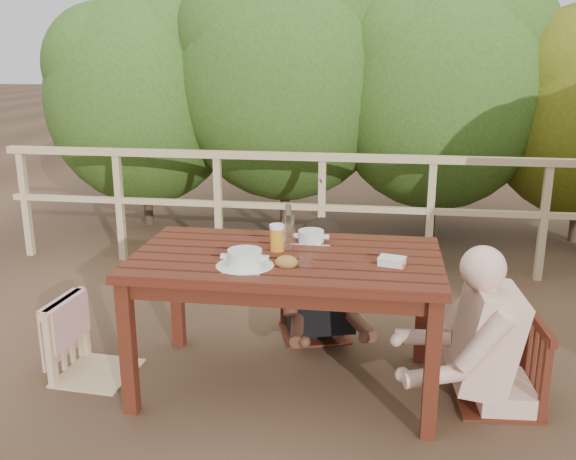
# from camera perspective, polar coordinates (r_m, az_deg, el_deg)

# --- Properties ---
(ground) EXTENTS (60.00, 60.00, 0.00)m
(ground) POSITION_cam_1_polar(r_m,az_deg,el_deg) (3.73, -0.12, -13.62)
(ground) COLOR brown
(ground) RESTS_ON ground
(table) EXTENTS (1.65, 0.93, 0.76)m
(table) POSITION_cam_1_polar(r_m,az_deg,el_deg) (3.56, -0.12, -8.28)
(table) COLOR #40180E
(table) RESTS_ON ground
(chair_left) EXTENTS (0.46, 0.46, 0.86)m
(chair_left) POSITION_cam_1_polar(r_m,az_deg,el_deg) (3.82, -17.12, -6.55)
(chair_left) COLOR tan
(chair_left) RESTS_ON ground
(chair_far) EXTENTS (0.53, 0.53, 0.86)m
(chair_far) POSITION_cam_1_polar(r_m,az_deg,el_deg) (4.17, 2.44, -3.91)
(chair_far) COLOR #40180E
(chair_far) RESTS_ON ground
(chair_right) EXTENTS (0.47, 0.47, 0.89)m
(chair_right) POSITION_cam_1_polar(r_m,az_deg,el_deg) (3.55, 18.65, -8.07)
(chair_right) COLOR #40180E
(chair_right) RESTS_ON ground
(woman) EXTENTS (0.68, 0.76, 1.27)m
(woman) POSITION_cam_1_polar(r_m,az_deg,el_deg) (4.12, 2.51, -1.09)
(woman) COLOR black
(woman) RESTS_ON ground
(diner_right) EXTENTS (0.75, 0.63, 1.44)m
(diner_right) POSITION_cam_1_polar(r_m,az_deg,el_deg) (3.46, 19.54, -3.91)
(diner_right) COLOR beige
(diner_right) RESTS_ON ground
(railing) EXTENTS (5.60, 0.10, 1.01)m
(railing) POSITION_cam_1_polar(r_m,az_deg,el_deg) (5.40, 3.04, 1.57)
(railing) COLOR tan
(railing) RESTS_ON ground
(hedge_row) EXTENTS (6.60, 1.60, 3.80)m
(hedge_row) POSITION_cam_1_polar(r_m,az_deg,el_deg) (6.41, 8.01, 16.28)
(hedge_row) COLOR #2F4E19
(hedge_row) RESTS_ON ground
(soup_near) EXTENTS (0.30, 0.30, 0.10)m
(soup_near) POSITION_cam_1_polar(r_m,az_deg,el_deg) (3.25, -3.89, -2.61)
(soup_near) COLOR silver
(soup_near) RESTS_ON table
(soup_far) EXTENTS (0.25, 0.25, 0.08)m
(soup_far) POSITION_cam_1_polar(r_m,az_deg,el_deg) (3.64, 2.08, -0.66)
(soup_far) COLOR white
(soup_far) RESTS_ON table
(bread_roll) EXTENTS (0.12, 0.09, 0.07)m
(bread_roll) POSITION_cam_1_polar(r_m,az_deg,el_deg) (3.24, -0.12, -2.90)
(bread_roll) COLOR olive
(bread_roll) RESTS_ON table
(beer_glass) EXTENTS (0.08, 0.08, 0.16)m
(beer_glass) POSITION_cam_1_polar(r_m,az_deg,el_deg) (3.47, -0.97, -0.80)
(beer_glass) COLOR #C86D12
(beer_glass) RESTS_ON table
(bottle) EXTENTS (0.07, 0.07, 0.28)m
(bottle) POSITION_cam_1_polar(r_m,az_deg,el_deg) (3.44, 0.02, 0.06)
(bottle) COLOR silver
(bottle) RESTS_ON table
(tumbler) EXTENTS (0.07, 0.07, 0.08)m
(tumbler) POSITION_cam_1_polar(r_m,az_deg,el_deg) (3.20, 1.56, -3.01)
(tumbler) COLOR silver
(tumbler) RESTS_ON table
(butter_tub) EXTENTS (0.15, 0.13, 0.06)m
(butter_tub) POSITION_cam_1_polar(r_m,az_deg,el_deg) (3.29, 9.28, -2.90)
(butter_tub) COLOR white
(butter_tub) RESTS_ON table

